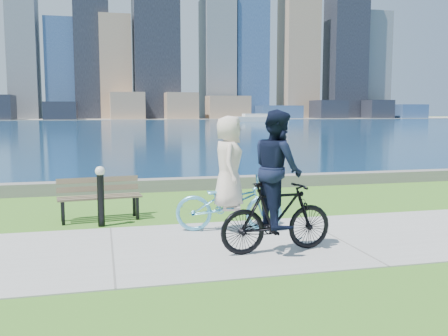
% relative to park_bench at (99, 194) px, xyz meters
% --- Properties ---
extents(ground, '(320.00, 320.00, 0.00)m').
position_rel_park_bench_xyz_m(ground, '(4.20, -2.67, -0.55)').
color(ground, '#356A1C').
rests_on(ground, ground).
extents(concrete_path, '(80.00, 3.50, 0.02)m').
position_rel_park_bench_xyz_m(concrete_path, '(4.20, -2.67, -0.54)').
color(concrete_path, '#989793').
rests_on(concrete_path, ground).
extents(seawall, '(90.00, 0.50, 0.35)m').
position_rel_park_bench_xyz_m(seawall, '(4.20, 3.53, -0.37)').
color(seawall, '#65625E').
rests_on(seawall, ground).
extents(bay_water, '(320.00, 131.00, 0.01)m').
position_rel_park_bench_xyz_m(bay_water, '(4.20, 69.33, -0.54)').
color(bay_water, '#0B2A4A').
rests_on(bay_water, ground).
extents(far_shore, '(320.00, 30.00, 0.12)m').
position_rel_park_bench_xyz_m(far_shore, '(4.20, 127.33, -0.49)').
color(far_shore, gray).
rests_on(far_shore, ground).
extents(city_skyline, '(175.73, 22.51, 76.00)m').
position_rel_park_bench_xyz_m(city_skyline, '(8.04, 127.38, 21.07)').
color(city_skyline, slate).
rests_on(city_skyline, ground).
extents(ferry_far, '(11.97, 3.42, 1.62)m').
position_rel_park_bench_xyz_m(ferry_far, '(32.22, 88.99, 0.13)').
color(ferry_far, silver).
rests_on(ferry_far, ground).
extents(park_bench, '(1.79, 0.78, 0.90)m').
position_rel_park_bench_xyz_m(park_bench, '(0.00, 0.00, 0.00)').
color(park_bench, black).
rests_on(park_bench, ground).
extents(bollard_lamp, '(0.20, 0.20, 1.23)m').
position_rel_park_bench_xyz_m(bollard_lamp, '(0.03, -0.66, 0.15)').
color(bollard_lamp, black).
rests_on(bollard_lamp, ground).
extents(cyclist_woman, '(1.19, 2.16, 2.22)m').
position_rel_park_bench_xyz_m(cyclist_woman, '(2.42, -1.71, 0.29)').
color(cyclist_woman, '#5CB8E0').
rests_on(cyclist_woman, ground).
extents(cyclist_man, '(0.78, 1.97, 2.33)m').
position_rel_park_bench_xyz_m(cyclist_man, '(2.83, -3.29, 0.45)').
color(cyclist_man, black).
rests_on(cyclist_man, ground).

